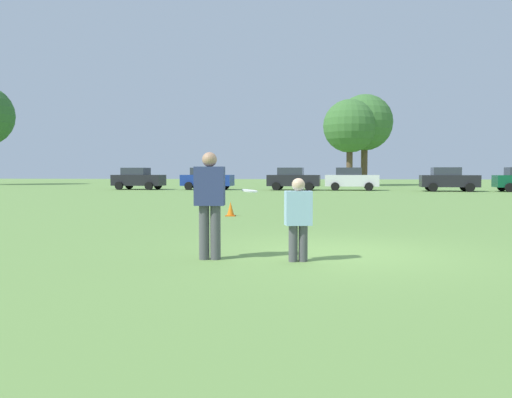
% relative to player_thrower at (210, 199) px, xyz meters
% --- Properties ---
extents(ground_plane, '(189.46, 189.46, 0.00)m').
position_rel_player_thrower_xyz_m(ground_plane, '(2.17, 0.98, -1.02)').
color(ground_plane, '#6B9347').
extents(player_thrower, '(0.52, 0.32, 1.81)m').
position_rel_player_thrower_xyz_m(player_thrower, '(0.00, 0.00, 0.00)').
color(player_thrower, '#4C4C51').
rests_on(player_thrower, ground).
extents(player_defender, '(0.48, 0.34, 1.38)m').
position_rel_player_thrower_xyz_m(player_defender, '(1.49, -0.03, -0.26)').
color(player_defender, '#4C4C51').
rests_on(player_defender, ground).
extents(frisbee, '(0.27, 0.27, 0.07)m').
position_rel_player_thrower_xyz_m(frisbee, '(0.65, 0.22, 0.13)').
color(frisbee, white).
extents(traffic_cone, '(0.32, 0.32, 0.48)m').
position_rel_player_thrower_xyz_m(traffic_cone, '(-1.06, 8.51, -0.79)').
color(traffic_cone, '#D8590C').
rests_on(traffic_cone, ground).
extents(parked_car_near_left, '(4.31, 2.43, 1.82)m').
position_rel_player_thrower_xyz_m(parked_car_near_left, '(-13.03, 33.28, -0.10)').
color(parked_car_near_left, black).
rests_on(parked_car_near_left, ground).
extents(parked_car_mid_left, '(4.31, 2.43, 1.82)m').
position_rel_player_thrower_xyz_m(parked_car_mid_left, '(-7.22, 33.52, -0.10)').
color(parked_car_mid_left, navy).
rests_on(parked_car_mid_left, ground).
extents(parked_car_center, '(4.31, 2.43, 1.82)m').
position_rel_player_thrower_xyz_m(parked_car_center, '(-0.07, 33.39, -0.10)').
color(parked_car_center, black).
rests_on(parked_car_center, ground).
extents(parked_car_mid_right, '(4.31, 2.43, 1.82)m').
position_rel_player_thrower_xyz_m(parked_car_mid_right, '(4.58, 33.37, -0.10)').
color(parked_car_mid_right, silver).
rests_on(parked_car_mid_right, ground).
extents(parked_car_near_right, '(4.31, 2.43, 1.82)m').
position_rel_player_thrower_xyz_m(parked_car_near_right, '(11.78, 32.12, -0.10)').
color(parked_car_near_right, black).
rests_on(parked_car_near_right, ground).
extents(tree_center_elm, '(5.61, 5.61, 9.12)m').
position_rel_player_thrower_xyz_m(tree_center_elm, '(5.30, 47.00, 5.25)').
color(tree_center_elm, brown).
rests_on(tree_center_elm, ground).
extents(tree_east_birch, '(6.06, 6.06, 9.85)m').
position_rel_player_thrower_xyz_m(tree_east_birch, '(6.98, 48.68, 5.75)').
color(tree_east_birch, brown).
rests_on(tree_east_birch, ground).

